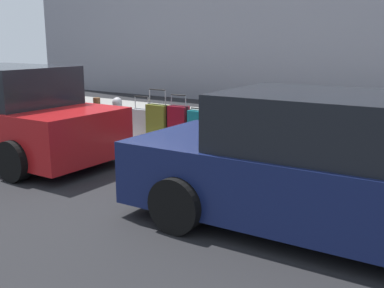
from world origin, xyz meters
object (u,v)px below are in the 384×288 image
Objects in this scene: suitcase_black_2 at (260,136)px; bollard_post at (97,116)px; suitcase_silver_8 at (142,123)px; parked_car_red_1 at (8,116)px; suitcase_olive_7 at (158,123)px; parked_car_navy_0 at (334,169)px; suitcase_olive_0 at (312,142)px; suitcase_teal_5 at (197,129)px; suitcase_red_3 at (238,134)px; suitcase_maroon_6 at (179,125)px; fire_hydrant at (118,115)px; suitcase_navy_4 at (215,129)px; suitcase_silver_1 at (288,139)px.

bollard_post is at bearing 1.35° from suitcase_black_2.
parked_car_red_1 is (1.26, 2.23, 0.34)m from suitcase_silver_8.
suitcase_olive_7 is 0.22× the size of parked_car_navy_0.
suitcase_silver_8 is at bearing -2.60° from suitcase_black_2.
suitcase_olive_0 reaches higher than suitcase_teal_5.
parked_car_navy_0 is 5.97m from parked_car_red_1.
suitcase_olive_7 is at bearing -26.87° from parked_car_navy_0.
suitcase_black_2 is 1.37× the size of suitcase_red_3.
suitcase_olive_0 is at bearing 179.84° from suitcase_maroon_6.
suitcase_black_2 reaches higher than bollard_post.
fire_hydrant is (0.62, 0.07, 0.12)m from suitcase_silver_8.
suitcase_olive_0 reaches higher than suitcase_black_2.
suitcase_navy_4 is at bearing -177.43° from bollard_post.
suitcase_olive_0 is 1.38m from suitcase_red_3.
suitcase_silver_1 is 1.21× the size of bollard_post.
suitcase_olive_7 is 1.21× the size of suitcase_silver_8.
suitcase_silver_1 is 0.89× the size of suitcase_olive_7.
suitcase_red_3 is at bearing -178.79° from suitcase_maroon_6.
parked_car_red_1 reaches higher than suitcase_silver_1.
suitcase_silver_8 reaches higher than suitcase_red_3.
suitcase_red_3 is 0.69× the size of suitcase_olive_7.
parked_car_red_1 reaches higher than suitcase_black_2.
suitcase_red_3 is (1.38, -0.03, -0.05)m from suitcase_olive_0.
parked_car_red_1 is (3.09, 2.15, 0.25)m from suitcase_navy_4.
suitcase_silver_8 is 1.12× the size of bollard_post.
suitcase_olive_0 is 0.99× the size of suitcase_olive_7.
suitcase_olive_0 is 2.41m from parked_car_navy_0.
suitcase_silver_8 reaches higher than suitcase_teal_5.
parked_car_red_1 is at bearing -0.00° from parked_car_navy_0.
suitcase_olive_7 is (1.33, 0.01, -0.02)m from suitcase_navy_4.
suitcase_maroon_6 is (0.43, 0.01, 0.03)m from suitcase_teal_5.
bollard_post is 0.16× the size of parked_car_navy_0.
parked_car_navy_0 reaches higher than suitcase_navy_4.
suitcase_silver_1 is at bearing -164.34° from suitcase_black_2.
parked_car_red_1 reaches higher than suitcase_maroon_6.
suitcase_silver_8 is at bearing -119.47° from parked_car_red_1.
parked_car_red_1 is at bearing 60.53° from suitcase_silver_8.
suitcase_maroon_6 is 1.26× the size of bollard_post.
suitcase_maroon_6 reaches higher than suitcase_teal_5.
suitcase_red_3 is 0.97× the size of suitcase_teal_5.
suitcase_maroon_6 is (2.22, 0.07, 0.01)m from suitcase_silver_1.
parked_car_navy_0 is at bearing 146.52° from suitcase_teal_5.
suitcase_teal_5 is 0.92m from suitcase_olive_7.
suitcase_teal_5 is at bearing -3.97° from suitcase_navy_4.
parked_car_red_1 is (0.18, 2.02, 0.25)m from bollard_post.
suitcase_olive_0 is 1.07× the size of suitcase_maroon_6.
suitcase_olive_0 is 0.24× the size of parked_car_red_1.
fire_hydrant is 0.17× the size of parked_car_navy_0.
suitcase_teal_5 is 0.43m from suitcase_maroon_6.
parked_car_red_1 reaches higher than suitcase_red_3.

